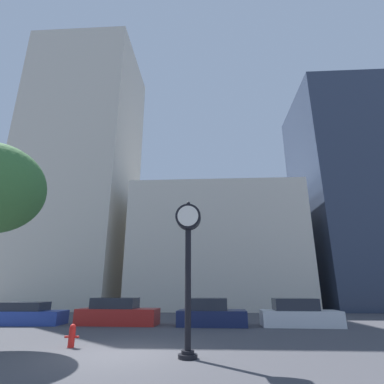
{
  "coord_description": "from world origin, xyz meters",
  "views": [
    {
      "loc": [
        2.84,
        -10.4,
        1.92
      ],
      "look_at": [
        1.63,
        10.8,
        8.88
      ],
      "focal_mm": 28.0,
      "sensor_mm": 36.0,
      "label": 1
    }
  ],
  "objects_px": {
    "street_clock": "(188,250)",
    "car_blue": "(28,315)",
    "car_red": "(117,313)",
    "car_navy": "(211,314)",
    "fire_hydrant_near": "(72,335)",
    "car_white": "(299,315)"
  },
  "relations": [
    {
      "from": "car_blue",
      "to": "car_red",
      "type": "distance_m",
      "value": 5.28
    },
    {
      "from": "car_blue",
      "to": "fire_hydrant_near",
      "type": "height_order",
      "value": "car_blue"
    },
    {
      "from": "car_white",
      "to": "car_navy",
      "type": "bearing_deg",
      "value": -177.84
    },
    {
      "from": "street_clock",
      "to": "car_blue",
      "type": "bearing_deg",
      "value": 139.87
    },
    {
      "from": "street_clock",
      "to": "fire_hydrant_near",
      "type": "distance_m",
      "value": 5.26
    },
    {
      "from": "car_blue",
      "to": "fire_hydrant_near",
      "type": "distance_m",
      "value": 8.98
    },
    {
      "from": "car_white",
      "to": "car_blue",
      "type": "bearing_deg",
      "value": -177.76
    },
    {
      "from": "car_white",
      "to": "fire_hydrant_near",
      "type": "xyz_separation_m",
      "value": [
        -9.79,
        -6.83,
        -0.22
      ]
    },
    {
      "from": "car_red",
      "to": "car_white",
      "type": "xyz_separation_m",
      "value": [
        10.28,
        -0.22,
        -0.01
      ]
    },
    {
      "from": "car_navy",
      "to": "fire_hydrant_near",
      "type": "xyz_separation_m",
      "value": [
        -4.93,
        -6.85,
        -0.23
      ]
    },
    {
      "from": "car_navy",
      "to": "street_clock",
      "type": "bearing_deg",
      "value": -92.82
    },
    {
      "from": "fire_hydrant_near",
      "to": "car_red",
      "type": "bearing_deg",
      "value": 93.95
    },
    {
      "from": "fire_hydrant_near",
      "to": "street_clock",
      "type": "bearing_deg",
      "value": -19.86
    },
    {
      "from": "car_blue",
      "to": "car_red",
      "type": "bearing_deg",
      "value": -0.96
    },
    {
      "from": "car_red",
      "to": "car_white",
      "type": "distance_m",
      "value": 10.28
    },
    {
      "from": "street_clock",
      "to": "fire_hydrant_near",
      "type": "bearing_deg",
      "value": 160.14
    },
    {
      "from": "car_navy",
      "to": "fire_hydrant_near",
      "type": "relative_size",
      "value": 5.1
    },
    {
      "from": "street_clock",
      "to": "fire_hydrant_near",
      "type": "relative_size",
      "value": 6.28
    },
    {
      "from": "car_white",
      "to": "fire_hydrant_near",
      "type": "relative_size",
      "value": 5.61
    },
    {
      "from": "street_clock",
      "to": "car_blue",
      "type": "distance_m",
      "value": 13.31
    },
    {
      "from": "street_clock",
      "to": "car_blue",
      "type": "xyz_separation_m",
      "value": [
        -9.97,
        8.41,
        -2.63
      ]
    },
    {
      "from": "car_blue",
      "to": "car_navy",
      "type": "bearing_deg",
      "value": -2.87
    }
  ]
}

